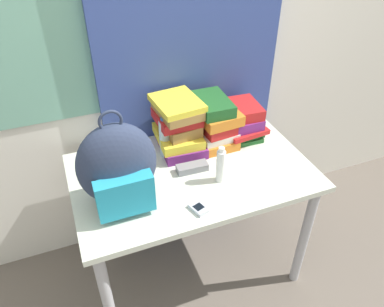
# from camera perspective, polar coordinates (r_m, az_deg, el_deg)

# --- Properties ---
(wall_back) EXTENTS (6.00, 0.06, 2.50)m
(wall_back) POSITION_cam_1_polar(r_m,az_deg,el_deg) (1.91, -5.15, 17.77)
(wall_back) COLOR silver
(wall_back) RESTS_ON ground_plane
(curtain_blue) EXTENTS (0.97, 0.04, 2.50)m
(curtain_blue) POSITION_cam_1_polar(r_m,az_deg,el_deg) (1.90, -0.21, 17.85)
(curtain_blue) COLOR #384C93
(curtain_blue) RESTS_ON ground_plane
(desk) EXTENTS (1.14, 0.70, 0.73)m
(desk) POSITION_cam_1_polar(r_m,az_deg,el_deg) (1.86, 0.00, -4.86)
(desk) COLOR beige
(desk) RESTS_ON ground_plane
(backpack) EXTENTS (0.33, 0.24, 0.45)m
(backpack) POSITION_cam_1_polar(r_m,az_deg,el_deg) (1.55, -11.23, -2.11)
(backpack) COLOR #2D3851
(backpack) RESTS_ON desk
(book_stack_left) EXTENTS (0.24, 0.29, 0.28)m
(book_stack_left) POSITION_cam_1_polar(r_m,az_deg,el_deg) (1.87, -2.12, 4.23)
(book_stack_left) COLOR #6B2370
(book_stack_left) RESTS_ON desk
(book_stack_center) EXTENTS (0.21, 0.29, 0.25)m
(book_stack_center) POSITION_cam_1_polar(r_m,az_deg,el_deg) (1.94, 3.25, 5.00)
(book_stack_center) COLOR orange
(book_stack_center) RESTS_ON desk
(book_stack_right) EXTENTS (0.24, 0.30, 0.19)m
(book_stack_right) POSITION_cam_1_polar(r_m,az_deg,el_deg) (2.02, 7.08, 4.97)
(book_stack_right) COLOR #1E5623
(book_stack_right) RESTS_ON desk
(water_bottle) EXTENTS (0.06, 0.06, 0.22)m
(water_bottle) POSITION_cam_1_polar(r_m,az_deg,el_deg) (1.84, -4.07, 2.43)
(water_bottle) COLOR silver
(water_bottle) RESTS_ON desk
(sports_bottle) EXTENTS (0.06, 0.06, 0.24)m
(sports_bottle) POSITION_cam_1_polar(r_m,az_deg,el_deg) (1.88, -1.29, 3.61)
(sports_bottle) COLOR white
(sports_bottle) RESTS_ON desk
(sunscreen_bottle) EXTENTS (0.04, 0.04, 0.19)m
(sunscreen_bottle) POSITION_cam_1_polar(r_m,az_deg,el_deg) (1.69, 4.40, -1.82)
(sunscreen_bottle) COLOR white
(sunscreen_bottle) RESTS_ON desk
(cell_phone) EXTENTS (0.08, 0.10, 0.02)m
(cell_phone) POSITION_cam_1_polar(r_m,az_deg,el_deg) (1.60, 1.01, -8.33)
(cell_phone) COLOR #B7BCC6
(cell_phone) RESTS_ON desk
(sunglasses_case) EXTENTS (0.15, 0.06, 0.04)m
(sunglasses_case) POSITION_cam_1_polar(r_m,az_deg,el_deg) (1.79, 0.16, -2.14)
(sunglasses_case) COLOR gray
(sunglasses_case) RESTS_ON desk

